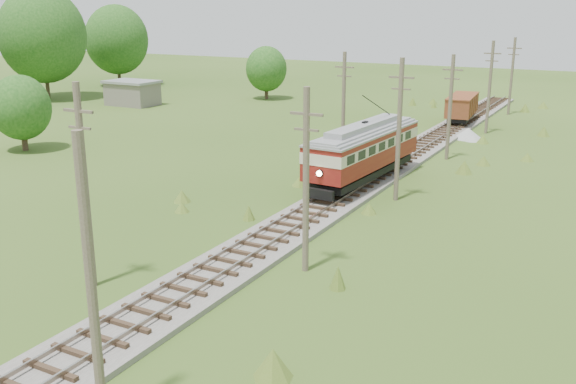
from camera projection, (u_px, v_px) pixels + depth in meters
The scene contains 17 objects.
railbed_main at pixel (366, 180), 45.12m from camera, with size 3.60×96.00×0.57m.
streetcar at pixel (364, 148), 43.88m from camera, with size 3.71×12.73×5.77m.
gondola at pixel (462, 106), 67.27m from camera, with size 3.20×7.80×2.52m.
gravel_pile at pixel (469, 134), 60.10m from camera, with size 2.86×3.03×1.04m.
utility_pole_r_1 at pixel (91, 284), 18.03m from camera, with size 0.30×0.30×8.80m.
utility_pole_r_2 at pixel (306, 180), 28.92m from camera, with size 1.60×0.30×8.60m.
utility_pole_r_3 at pixel (399, 129), 39.89m from camera, with size 1.60×0.30×9.00m.
utility_pole_r_4 at pixel (450, 106), 51.06m from camera, with size 1.60×0.30×8.40m.
utility_pole_r_5 at pixel (490, 86), 61.79m from camera, with size 1.60×0.30×8.90m.
utility_pole_r_6 at pixel (512, 75), 72.89m from camera, with size 1.60×0.30×8.70m.
utility_pole_l_a at pixel (85, 185), 27.23m from camera, with size 1.60×0.30×9.00m.
utility_pole_l_b at pixel (344, 105), 51.08m from camera, with size 1.60×0.30×8.60m.
tree_left_4 at pixel (42, 35), 84.47m from camera, with size 11.34×11.34×14.61m.
tree_left_5 at pixel (117, 40), 99.25m from camera, with size 9.66×9.66×12.44m.
tree_mid_a at pixel (266, 69), 85.60m from camera, with size 5.46×5.46×7.03m.
tree_mid_c at pixel (21, 108), 54.49m from camera, with size 5.04×5.04×6.49m.
shed at pixel (132, 93), 80.79m from camera, with size 6.40×4.40×3.10m.
Camera 1 is at (15.89, -6.96, 11.89)m, focal length 40.00 mm.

